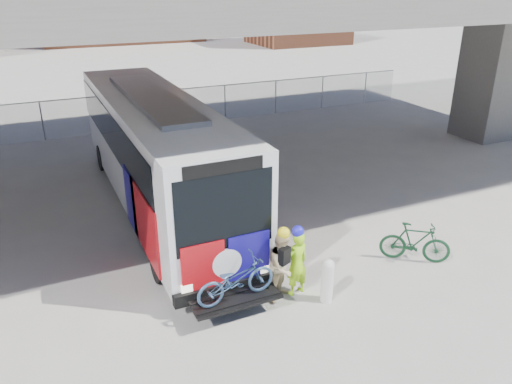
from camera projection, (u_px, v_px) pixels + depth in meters
ground at (248, 227)px, 15.13m from camera, size 160.00×160.00×0.00m
bus at (155, 144)px, 15.78m from camera, size 2.67×12.95×3.69m
chainlink_fence at (149, 100)px, 24.58m from camera, size 30.00×0.06×30.00m
bollard at (327, 279)px, 11.45m from camera, size 0.29×0.29×1.11m
cyclist_hivis at (297, 262)px, 11.63m from camera, size 0.65×0.49×1.80m
cyclist_tan at (283, 265)px, 11.49m from camera, size 1.00×0.92×1.84m
bike_parked at (415, 242)px, 13.14m from camera, size 1.75×1.52×1.09m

